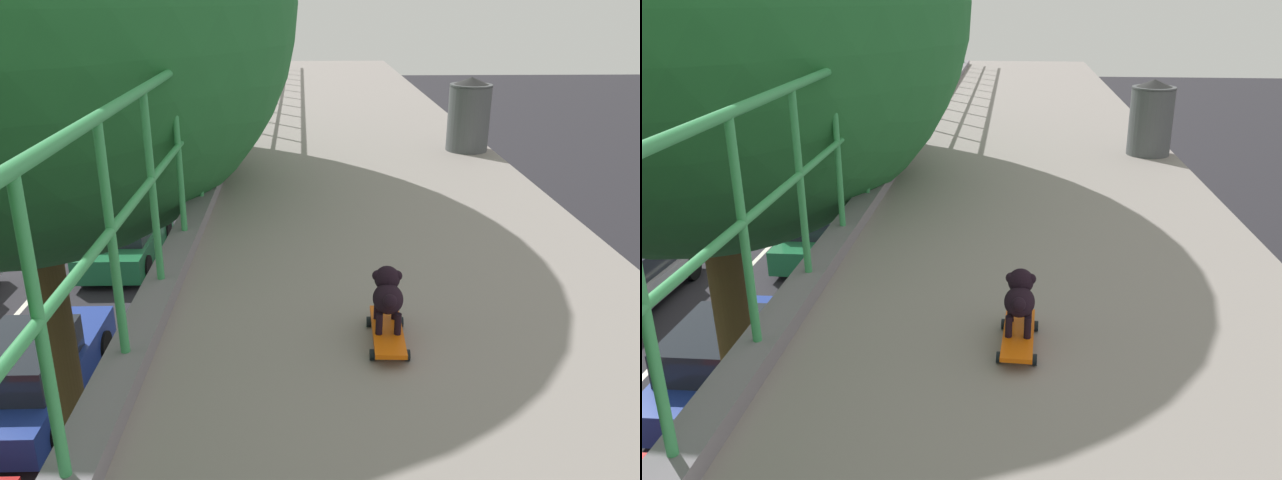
{
  "view_description": "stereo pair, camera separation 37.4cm",
  "coord_description": "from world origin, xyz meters",
  "views": [
    {
      "loc": [
        0.61,
        -0.6,
        7.15
      ],
      "look_at": [
        0.71,
        2.89,
        5.8
      ],
      "focal_mm": 36.0,
      "sensor_mm": 36.0,
      "label": 1
    },
    {
      "loc": [
        0.98,
        -0.59,
        7.15
      ],
      "look_at": [
        0.71,
        2.89,
        5.8
      ],
      "focal_mm": 36.0,
      "sensor_mm": 36.0,
      "label": 2
    }
  ],
  "objects": [
    {
      "name": "car_blue_fifth",
      "position": [
        -4.34,
        9.61,
        0.68
      ],
      "size": [
        1.78,
        4.46,
        1.45
      ],
      "color": "#1F3898",
      "rests_on": "ground"
    },
    {
      "name": "small_dog",
      "position": [
        1.05,
        2.4,
        5.69
      ],
      "size": [
        0.17,
        0.34,
        0.3
      ],
      "color": "black",
      "rests_on": "toy_skateboard"
    },
    {
      "name": "litter_bin",
      "position": [
        2.53,
        6.71,
        5.86
      ],
      "size": [
        0.49,
        0.49,
        0.83
      ],
      "color": "#4D4F52",
      "rests_on": "overpass_deck"
    },
    {
      "name": "city_bus",
      "position": [
        -8.15,
        25.91,
        2.0
      ],
      "size": [
        2.57,
        10.26,
        3.56
      ],
      "color": "white",
      "rests_on": "ground"
    },
    {
      "name": "toy_skateboard",
      "position": [
        1.05,
        2.34,
        5.49
      ],
      "size": [
        0.22,
        0.54,
        0.08
      ],
      "color": "#F05D0A",
      "rests_on": "overpass_deck"
    },
    {
      "name": "roadside_tree_mid",
      "position": [
        -2.06,
        5.54,
        7.04
      ],
      "size": [
        5.3,
        5.3,
        9.42
      ],
      "color": "#504020",
      "rests_on": "ground"
    },
    {
      "name": "car_green_seventh",
      "position": [
        -4.4,
        16.51,
        0.64
      ],
      "size": [
        1.87,
        4.52,
        1.37
      ],
      "color": "#1F6E3F",
      "rests_on": "ground"
    }
  ]
}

